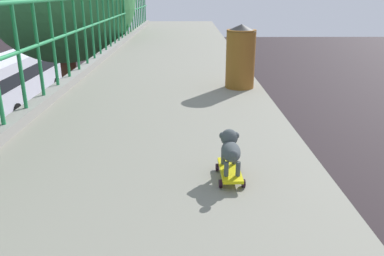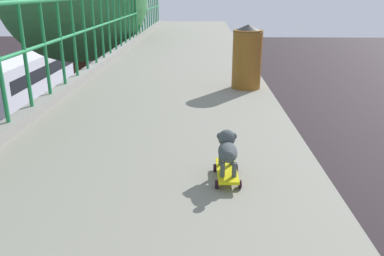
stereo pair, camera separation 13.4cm
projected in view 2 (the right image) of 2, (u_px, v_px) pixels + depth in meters
city_bus at (30, 76)px, 23.76m from camera, size 2.55×10.70×3.03m
roadside_tree_far at (75, 2)px, 12.62m from camera, size 4.70×4.70×8.39m
toy_skateboard at (227, 172)px, 3.10m from camera, size 0.21×0.45×0.09m
small_dog at (227, 148)px, 3.05m from camera, size 0.16×0.41×0.29m
litter_bin at (247, 56)px, 5.88m from camera, size 0.45×0.45×0.96m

